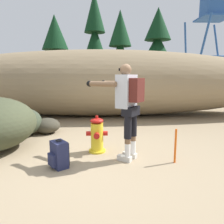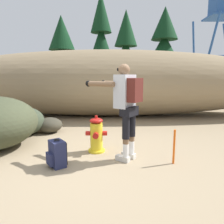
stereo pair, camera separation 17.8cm
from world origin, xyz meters
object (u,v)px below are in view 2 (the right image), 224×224
object	(u,v)px
fire_hydrant	(96,135)
boulder_small	(25,121)
survey_stake	(174,147)
spare_backpack	(57,154)
utility_worker	(125,100)
watchtower	(223,7)
boulder_outlier	(50,125)

from	to	relation	value
fire_hydrant	boulder_small	bearing A→B (deg)	147.37
boulder_small	survey_stake	world-z (taller)	boulder_small
spare_backpack	fire_hydrant	bearing A→B (deg)	-166.15
spare_backpack	survey_stake	size ratio (longest dim) A/B	0.78
fire_hydrant	spare_backpack	xyz separation A→B (m)	(-0.60, -0.71, -0.12)
utility_worker	boulder_small	size ratio (longest dim) A/B	1.77
watchtower	fire_hydrant	bearing A→B (deg)	-122.91
boulder_outlier	fire_hydrant	bearing A→B (deg)	-46.60
utility_worker	boulder_small	distance (m)	3.04
fire_hydrant	watchtower	size ratio (longest dim) A/B	0.08
watchtower	survey_stake	bearing A→B (deg)	-117.60
spare_backpack	boulder_outlier	bearing A→B (deg)	-106.25
spare_backpack	survey_stake	bearing A→B (deg)	147.79
fire_hydrant	watchtower	xyz separation A→B (m)	(8.71, 13.46, 6.42)
fire_hydrant	watchtower	distance (m)	17.26
fire_hydrant	boulder_small	xyz separation A→B (m)	(-1.93, 1.24, 0.02)
survey_stake	utility_worker	bearing A→B (deg)	166.39
fire_hydrant	utility_worker	bearing A→B (deg)	-34.78
fire_hydrant	boulder_outlier	size ratio (longest dim) A/B	1.08
boulder_small	spare_backpack	bearing A→B (deg)	-55.56
spare_backpack	boulder_small	bearing A→B (deg)	-91.62
watchtower	boulder_small	bearing A→B (deg)	-131.05
watchtower	spare_backpack	bearing A→B (deg)	-123.30
fire_hydrant	utility_worker	distance (m)	0.99
fire_hydrant	survey_stake	xyz separation A→B (m)	(1.37, -0.58, -0.03)
survey_stake	fire_hydrant	bearing A→B (deg)	157.17
boulder_small	boulder_outlier	world-z (taller)	boulder_small
utility_worker	boulder_outlier	bearing A→B (deg)	-8.61
spare_backpack	watchtower	world-z (taller)	watchtower
boulder_small	utility_worker	bearing A→B (deg)	-33.11
boulder_outlier	boulder_small	bearing A→B (deg)	-158.41
fire_hydrant	boulder_small	world-z (taller)	fire_hydrant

